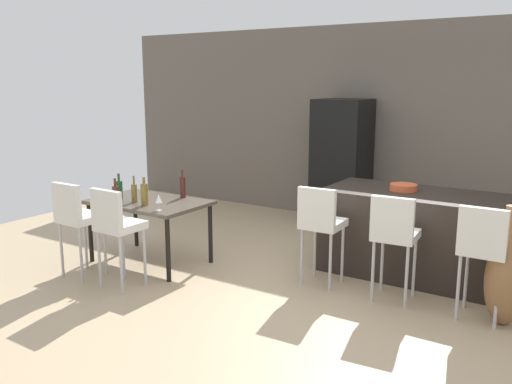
# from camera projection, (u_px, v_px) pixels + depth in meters

# --- Properties ---
(ground_plane) EXTENTS (10.00, 10.00, 0.00)m
(ground_plane) POSITION_uv_depth(u_px,v_px,m) (311.00, 285.00, 5.65)
(ground_plane) COLOR tan
(back_wall) EXTENTS (10.00, 0.12, 2.90)m
(back_wall) POSITION_uv_depth(u_px,v_px,m) (404.00, 127.00, 7.69)
(back_wall) COLOR #665B51
(back_wall) RESTS_ON ground_plane
(kitchen_island) EXTENTS (1.89, 0.95, 0.92)m
(kitchen_island) POSITION_uv_depth(u_px,v_px,m) (413.00, 233.00, 5.90)
(kitchen_island) COLOR black
(kitchen_island) RESTS_ON ground_plane
(bar_chair_left) EXTENTS (0.41, 0.41, 1.05)m
(bar_chair_left) POSITION_uv_depth(u_px,v_px,m) (321.00, 220.00, 5.52)
(bar_chair_left) COLOR silver
(bar_chair_left) RESTS_ON ground_plane
(bar_chair_middle) EXTENTS (0.43, 0.43, 1.05)m
(bar_chair_middle) POSITION_uv_depth(u_px,v_px,m) (394.00, 231.00, 5.11)
(bar_chair_middle) COLOR silver
(bar_chair_middle) RESTS_ON ground_plane
(bar_chair_right) EXTENTS (0.40, 0.40, 1.05)m
(bar_chair_right) POSITION_uv_depth(u_px,v_px,m) (483.00, 245.00, 4.69)
(bar_chair_right) COLOR silver
(bar_chair_right) RESTS_ON ground_plane
(dining_table) EXTENTS (1.33, 0.85, 0.74)m
(dining_table) POSITION_uv_depth(u_px,v_px,m) (149.00, 206.00, 6.24)
(dining_table) COLOR #4C4238
(dining_table) RESTS_ON ground_plane
(dining_chair_near) EXTENTS (0.41, 0.41, 1.05)m
(dining_chair_near) POSITION_uv_depth(u_px,v_px,m) (76.00, 215.00, 5.75)
(dining_chair_near) COLOR silver
(dining_chair_near) RESTS_ON ground_plane
(dining_chair_far) EXTENTS (0.41, 0.41, 1.05)m
(dining_chair_far) POSITION_uv_depth(u_px,v_px,m) (116.00, 223.00, 5.43)
(dining_chair_far) COLOR silver
(dining_chair_far) RESTS_ON ground_plane
(wine_bottle_near) EXTENTS (0.08, 0.08, 0.32)m
(wine_bottle_near) POSITION_uv_depth(u_px,v_px,m) (144.00, 194.00, 5.97)
(wine_bottle_near) COLOR brown
(wine_bottle_near) RESTS_ON dining_table
(wine_bottle_end) EXTENTS (0.07, 0.07, 0.33)m
(wine_bottle_end) POSITION_uv_depth(u_px,v_px,m) (183.00, 187.00, 6.36)
(wine_bottle_end) COLOR #471E19
(wine_bottle_end) RESTS_ON dining_table
(wine_bottle_far) EXTENTS (0.07, 0.07, 0.29)m
(wine_bottle_far) POSITION_uv_depth(u_px,v_px,m) (116.00, 195.00, 6.03)
(wine_bottle_far) COLOR #471E19
(wine_bottle_far) RESTS_ON dining_table
(wine_bottle_left) EXTENTS (0.06, 0.06, 0.30)m
(wine_bottle_left) POSITION_uv_depth(u_px,v_px,m) (134.00, 193.00, 6.13)
(wine_bottle_left) COLOR brown
(wine_bottle_left) RESTS_ON dining_table
(wine_bottle_inner) EXTENTS (0.08, 0.08, 0.30)m
(wine_bottle_inner) POSITION_uv_depth(u_px,v_px,m) (119.00, 190.00, 6.28)
(wine_bottle_inner) COLOR #194723
(wine_bottle_inner) RESTS_ON dining_table
(wine_glass_middle) EXTENTS (0.07, 0.07, 0.17)m
(wine_glass_middle) POSITION_uv_depth(u_px,v_px,m) (159.00, 199.00, 5.73)
(wine_glass_middle) COLOR silver
(wine_glass_middle) RESTS_ON dining_table
(refrigerator) EXTENTS (0.72, 0.68, 1.84)m
(refrigerator) POSITION_uv_depth(u_px,v_px,m) (341.00, 163.00, 7.83)
(refrigerator) COLOR black
(refrigerator) RESTS_ON ground_plane
(fruit_bowl) EXTENTS (0.29, 0.29, 0.07)m
(fruit_bowl) POSITION_uv_depth(u_px,v_px,m) (403.00, 187.00, 5.89)
(fruit_bowl) COLOR #C6512D
(fruit_bowl) RESTS_ON kitchen_island
(floor_vase) EXTENTS (0.35, 0.35, 1.07)m
(floor_vase) POSITION_uv_depth(u_px,v_px,m) (506.00, 278.00, 4.66)
(floor_vase) COLOR brown
(floor_vase) RESTS_ON ground_plane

